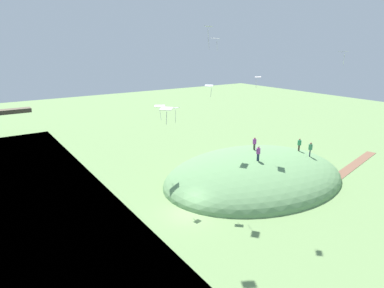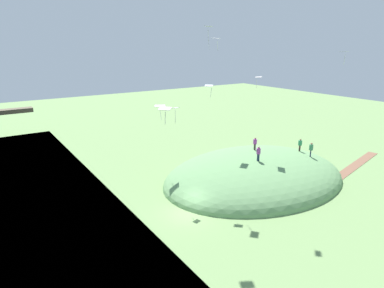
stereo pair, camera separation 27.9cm
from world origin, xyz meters
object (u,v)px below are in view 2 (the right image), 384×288
Objects in this scene: kite_9 at (176,109)px; person_with_child at (311,148)px; person_on_hilltop at (255,142)px; kite_7 at (209,86)px; kite_0 at (209,28)px; kite_5 at (216,39)px; kite_15 at (160,106)px; person_walking_path at (259,152)px; kite_14 at (344,52)px; kite_8 at (165,109)px; kite_2 at (258,77)px; person_watching_kites at (300,144)px.

person_with_child is at bearing -12.60° from kite_9.
person_on_hilltop is 1.33× the size of kite_7.
kite_0 is 7.01m from kite_5.
person_with_child is at bearing -26.91° from kite_15.
person_walking_path is at bearing -29.09° from person_on_hilltop.
kite_15 is at bearing 139.82° from kite_14.
kite_2 is at bearing 23.39° from kite_8.
kite_2 is (-0.59, -0.53, 7.80)m from person_on_hilltop.
person_on_hilltop is 1.18× the size of kite_14.
kite_7 is at bearing -18.07° from person_watching_kites.
kite_9 reaches higher than person_watching_kites.
kite_5 reaches higher than person_on_hilltop.
kite_5 is 9.77m from kite_7.
person_on_hilltop is 1.03× the size of kite_9.
kite_9 is 17.29m from kite_14.
kite_8 is at bearing -126.22° from kite_9.
kite_5 is (-2.25, 4.99, 4.19)m from kite_2.
kite_8 is 12.61m from kite_15.
person_watching_kites is 18.03m from kite_9.
kite_9 is at bearing 177.76° from person_walking_path.
kite_5 is at bearing 5.14° from kite_15.
kite_7 reaches higher than kite_9.
kite_8 is at bearing 177.86° from kite_14.
kite_5 reaches higher than kite_2.
kite_8 is at bearing -26.29° from person_with_child.
kite_15 is at bearing 157.40° from kite_2.
kite_8 is at bearing -3.87° from person_watching_kites.
person_on_hilltop is at bearing -39.96° from person_watching_kites.
person_on_hilltop is 0.96× the size of kite_15.
kite_15 is (-2.26, 5.77, -2.57)m from kite_7.
kite_2 is 0.94× the size of kite_14.
kite_8 is (-7.84, -5.35, -0.57)m from kite_7.
kite_2 is (-5.61, 3.78, 8.27)m from person_with_child.
person_with_child is 1.08× the size of person_watching_kites.
kite_2 is (7.06, 0.05, -5.05)m from kite_0.
person_watching_kites is at bearing -16.59° from kite_2.
kite_7 reaches higher than person_with_child.
person_walking_path is 1.11× the size of kite_9.
person_watching_kites is at bearing 19.29° from person_walking_path.
kite_5 reaches higher than kite_9.
kite_15 is (-16.34, 6.08, 5.40)m from person_watching_kites.
kite_5 reaches higher than person_walking_path.
kite_2 is 0.76× the size of kite_15.
kite_7 is 3.86m from kite_9.
person_watching_kites is at bearing -7.65° from kite_0.
kite_0 reaches higher than kite_9.
kite_14 is at bearing -34.84° from kite_0.
kite_14 reaches higher than person_watching_kites.
kite_9 is 0.93× the size of kite_15.
kite_9 is (-8.64, -5.09, -6.63)m from kite_5.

